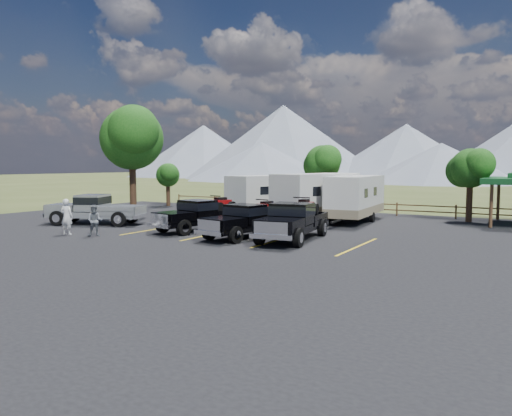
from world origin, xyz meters
The scene contains 18 objects.
ground centered at (0.00, 0.00, 0.00)m, with size 320.00×320.00×0.00m, color #415122.
asphalt_lot centered at (0.00, 3.00, 0.02)m, with size 44.00×34.00×0.04m, color black.
stall_lines centered at (0.00, 4.00, 0.04)m, with size 12.12×5.50×0.01m.
tree_big_nw centered at (-12.55, 9.03, 5.60)m, with size 5.54×5.18×7.84m.
tree_ne_a centered at (8.97, 17.01, 3.48)m, with size 3.11×2.92×4.76m.
tree_north centered at (-2.03, 19.02, 3.83)m, with size 3.46×3.24×5.25m.
tree_nw_small centered at (-16.02, 17.01, 2.78)m, with size 2.59×2.43×3.85m.
rail_fence centered at (2.00, 18.50, 0.61)m, with size 36.12×0.12×1.00m.
mountain_range centered at (-7.63, 105.98, 7.87)m, with size 209.00×71.00×20.00m.
rig_left centered at (-3.45, 4.91, 0.96)m, with size 2.95×6.00×1.92m.
rig_center centered at (0.20, 4.02, 0.95)m, with size 2.69×5.86×1.88m.
rig_right centered at (2.60, 4.36, 1.02)m, with size 2.72×6.30×2.04m.
trailer_left centered at (-3.66, 13.41, 1.57)m, with size 3.82×8.41×2.93m.
trailer_center centered at (0.41, 12.31, 1.67)m, with size 3.51×8.99×3.11m.
trailer_right centered at (2.63, 13.43, 1.59)m, with size 2.66×8.54×2.96m.
pickup_silver centered at (-10.81, 3.97, 1.00)m, with size 6.45×4.06×1.85m.
person_a centered at (-8.56, 0.00, 0.99)m, with size 0.69×0.45×1.90m, color silver.
person_b centered at (-6.76, 0.28, 0.86)m, with size 0.79×0.62×1.63m, color slate.
Camera 1 is at (13.22, -17.55, 3.74)m, focal length 35.00 mm.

